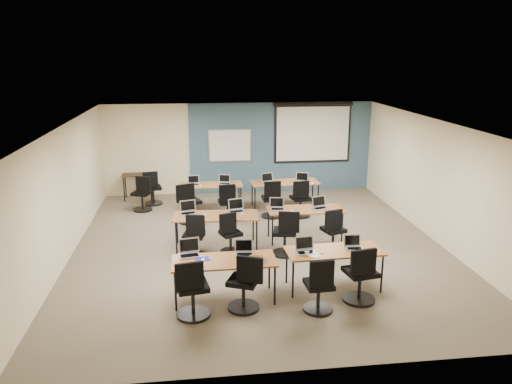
{
  "coord_description": "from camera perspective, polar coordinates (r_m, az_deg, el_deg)",
  "views": [
    {
      "loc": [
        -1.34,
        -10.19,
        4.13
      ],
      "look_at": [
        -0.02,
        0.4,
        1.13
      ],
      "focal_mm": 35.0,
      "sensor_mm": 36.0,
      "label": 1
    }
  ],
  "objects": [
    {
      "name": "mouse_11",
      "position": [
        13.45,
        6.48,
        1.01
      ],
      "size": [
        0.07,
        0.1,
        0.03
      ],
      "primitive_type": "ellipsoid",
      "rotation": [
        0.0,
        0.0,
        0.11
      ],
      "color": "white",
      "rests_on": "training_table_back_right"
    },
    {
      "name": "projector_screen",
      "position": [
        15.18,
        6.51,
        7.1
      ],
      "size": [
        2.4,
        0.1,
        1.82
      ],
      "color": "black",
      "rests_on": "wall_back"
    },
    {
      "name": "laptop_8",
      "position": [
        13.36,
        -7.16,
        1.09
      ],
      "size": [
        0.31,
        0.26,
        0.23
      ],
      "rotation": [
        0.0,
        0.0,
        0.09
      ],
      "color": "silver",
      "rests_on": "training_table_back_left"
    },
    {
      "name": "training_table_mid_right",
      "position": [
        11.29,
        5.64,
        -2.17
      ],
      "size": [
        1.7,
        0.71,
        0.73
      ],
      "rotation": [
        0.0,
        0.0,
        -0.02
      ],
      "color": "#A47248",
      "rests_on": "floor"
    },
    {
      "name": "utility_table",
      "position": [
        14.75,
        -13.39,
        1.62
      ],
      "size": [
        0.88,
        0.49,
        0.75
      ],
      "rotation": [
        0.0,
        0.0,
        0.04
      ],
      "color": "black",
      "rests_on": "floor"
    },
    {
      "name": "floor",
      "position": [
        11.07,
        0.36,
        -6.2
      ],
      "size": [
        8.0,
        9.0,
        0.02
      ],
      "primitive_type": "cube",
      "color": "#6B6354",
      "rests_on": "ground"
    },
    {
      "name": "mouse_7",
      "position": [
        11.2,
        9.21,
        -2.11
      ],
      "size": [
        0.1,
        0.12,
        0.04
      ],
      "primitive_type": "ellipsoid",
      "rotation": [
        0.0,
        0.0,
        0.34
      ],
      "color": "white",
      "rests_on": "training_table_mid_right"
    },
    {
      "name": "task_chair_1",
      "position": [
        8.32,
        -1.26,
        -10.81
      ],
      "size": [
        0.57,
        0.53,
        1.01
      ],
      "rotation": [
        0.0,
        0.0,
        -0.4
      ],
      "color": "black",
      "rests_on": "floor"
    },
    {
      "name": "task_chair_5",
      "position": [
        10.55,
        -3.0,
        -5.1
      ],
      "size": [
        0.48,
        0.46,
        0.94
      ],
      "rotation": [
        0.0,
        0.0,
        0.35
      ],
      "color": "black",
      "rests_on": "floor"
    },
    {
      "name": "snack_plate",
      "position": [
        8.75,
        6.62,
        -7.23
      ],
      "size": [
        0.22,
        0.22,
        0.01
      ],
      "primitive_type": "cylinder",
      "rotation": [
        0.0,
        0.0,
        0.17
      ],
      "color": "white",
      "rests_on": "training_table_front_right"
    },
    {
      "name": "mouse_1",
      "position": [
        8.59,
        0.39,
        -7.53
      ],
      "size": [
        0.06,
        0.09,
        0.03
      ],
      "primitive_type": "ellipsoid",
      "rotation": [
        0.0,
        0.0,
        -0.09
      ],
      "color": "white",
      "rests_on": "training_table_front_left"
    },
    {
      "name": "laptop_3",
      "position": [
        9.17,
        11.07,
        -5.99
      ],
      "size": [
        0.3,
        0.25,
        0.23
      ],
      "rotation": [
        0.0,
        0.0,
        -0.06
      ],
      "color": "#A9AAAC",
      "rests_on": "training_table_front_right"
    },
    {
      "name": "laptop_1",
      "position": [
        8.75,
        -1.36,
        -6.73
      ],
      "size": [
        0.31,
        0.27,
        0.24
      ],
      "rotation": [
        0.0,
        0.0,
        -0.09
      ],
      "color": "#B9B9BC",
      "rests_on": "training_table_front_left"
    },
    {
      "name": "mouse_8",
      "position": [
        13.19,
        -6.38,
        0.72
      ],
      "size": [
        0.06,
        0.09,
        0.03
      ],
      "primitive_type": "ellipsoid",
      "rotation": [
        0.0,
        0.0,
        -0.04
      ],
      "color": "white",
      "rests_on": "training_table_back_left"
    },
    {
      "name": "laptop_5",
      "position": [
        11.05,
        -2.27,
        -1.89
      ],
      "size": [
        0.35,
        0.3,
        0.26
      ],
      "rotation": [
        0.0,
        0.0,
        0.25
      ],
      "color": "#ADADAE",
      "rests_on": "training_table_mid_left"
    },
    {
      "name": "mouse_0",
      "position": [
        8.57,
        -6.09,
        -7.68
      ],
      "size": [
        0.07,
        0.1,
        0.04
      ],
      "primitive_type": "ellipsoid",
      "rotation": [
        0.0,
        0.0,
        0.03
      ],
      "color": "white",
      "rests_on": "training_table_front_left"
    },
    {
      "name": "ceiling",
      "position": [
        10.37,
        0.38,
        7.78
      ],
      "size": [
        8.0,
        9.0,
        0.02
      ],
      "primitive_type": "cube",
      "color": "white",
      "rests_on": "ground"
    },
    {
      "name": "wall_back",
      "position": [
        15.01,
        -1.87,
        5.01
      ],
      "size": [
        8.0,
        0.04,
        2.7
      ],
      "primitive_type": "cube",
      "color": "beige",
      "rests_on": "ground"
    },
    {
      "name": "task_chair_4",
      "position": [
        10.46,
        -7.04,
        -5.34
      ],
      "size": [
        0.48,
        0.48,
        0.96
      ],
      "rotation": [
        0.0,
        0.0,
        -0.21
      ],
      "color": "black",
      "rests_on": "floor"
    },
    {
      "name": "training_table_back_left",
      "position": [
        13.36,
        -5.24,
        0.68
      ],
      "size": [
        1.7,
        0.71,
        0.73
      ],
      "rotation": [
        0.0,
        0.0,
        -0.01
      ],
      "color": "olive",
      "rests_on": "floor"
    },
    {
      "name": "laptop_0",
      "position": [
        8.79,
        -7.63,
        -6.73
      ],
      "size": [
        0.36,
        0.31,
        0.27
      ],
      "rotation": [
        0.0,
        0.0,
        0.18
      ],
      "color": "#BBBBC0",
      "rests_on": "training_table_front_left"
    },
    {
      "name": "task_chair_3",
      "position": [
        8.74,
        11.86,
        -9.7
      ],
      "size": [
        0.56,
        0.56,
        1.03
      ],
      "rotation": [
        0.0,
        0.0,
        0.18
      ],
      "color": "black",
      "rests_on": "floor"
    },
    {
      "name": "spare_chair_a",
      "position": [
        14.19,
        -11.74,
        0.14
      ],
      "size": [
        0.5,
        0.5,
        0.98
      ],
      "rotation": [
        0.0,
        0.0,
        0.19
      ],
      "color": "black",
      "rests_on": "floor"
    },
    {
      "name": "task_chair_10",
      "position": [
        12.82,
        1.8,
        -1.16
      ],
      "size": [
        0.52,
        0.52,
        1.0
      ],
      "rotation": [
        0.0,
        0.0,
        0.04
      ],
      "color": "black",
      "rests_on": "floor"
    },
    {
      "name": "task_chair_9",
      "position": [
        12.57,
        -3.26,
        -1.55
      ],
      "size": [
        0.51,
        0.51,
        0.99
      ],
      "rotation": [
        0.0,
        0.0,
        0.09
      ],
      "color": "black",
      "rests_on": "floor"
    },
    {
      "name": "laptop_7",
      "position": [
        11.36,
        7.3,
        -1.52
      ],
      "size": [
        0.34,
        0.29,
        0.26
      ],
      "rotation": [
        0.0,
        0.0,
        0.29
      ],
      "color": "silver",
      "rests_on": "training_table_mid_right"
    },
    {
      "name": "laptop_9",
      "position": [
        13.39,
        -3.61,
        1.21
      ],
      "size": [
        0.3,
        0.26,
        0.23
      ],
      "rotation": [
        0.0,
        0.0,
        -0.31
      ],
      "color": "#B6B6BF",
      "rests_on": "training_table_back_left"
    },
    {
      "name": "mouse_5",
      "position": [
        10.86,
        -1.59,
        -2.48
      ],
      "size": [
        0.07,
        0.1,
        0.03
      ],
      "primitive_type": "ellipsoid",
      "rotation": [
        0.0,
        0.0,
        0.24
      ],
      "color": "white",
      "rests_on": "training_table_mid_left"
    },
    {
      "name": "wall_right",
      "position": [
        11.83,
        19.96,
        1.15
      ],
      "size": [
        0.04,
        9.0,
        2.7
      ],
      "primitive_type": "cube",
      "color": "beige",
      "rests_on": "ground"
    },
    {
      "name": "laptop_10",
      "position": [
        13.45,
        1.33,
        1.32
      ],
      "size": [
        0.33,
        0.28,
        0.25
      ],
      "rotation": [
        0.0,
        0.0,
        0.29
      ],
      "color": "silver",
      "rests_on": "training_table_back_right"
    },
    {
      "name": "laptop_2",
      "position": [
        8.88,
        5.65,
        -6.45
      ],
      "size": [
        0.34,
        0.29,
        0.25
      ],
      "rotation": [
        0.0,
        0.0,
        0.12
      ],
      "color": "#A2A2AE",
      "rests_on": "training_table_front_right"
    },
    {
      "name": "mouse_4",
      "position": [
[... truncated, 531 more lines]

